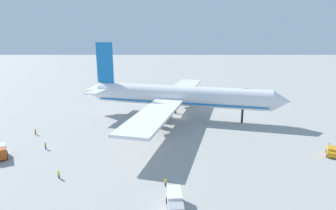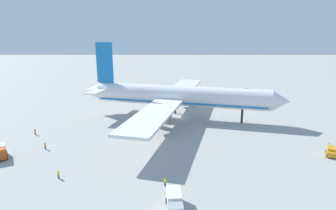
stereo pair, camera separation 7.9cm
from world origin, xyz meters
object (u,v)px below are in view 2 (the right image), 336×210
Objects in this scene: baggage_cart_2 at (229,94)px; traffic_cone_2 at (173,189)px; airliner at (177,96)px; baggage_cart_1 at (235,89)px; traffic_cone_1 at (106,97)px; baggage_cart_0 at (247,88)px; ground_worker_1 at (36,132)px; ground_worker_4 at (59,174)px; traffic_cone_0 at (330,143)px; service_truck_0 at (175,202)px; ground_worker_3 at (165,182)px; service_truck_2 at (0,151)px; ground_worker_0 at (46,146)px; service_van at (332,151)px.

traffic_cone_2 is at bearing -108.45° from baggage_cart_2.
airliner is 20.98× the size of baggage_cart_1.
traffic_cone_2 is at bearing -69.21° from traffic_cone_1.
baggage_cart_0 is 5.95× the size of traffic_cone_1.
airliner is 22.63× the size of baggage_cart_2.
ground_worker_4 is (15.86, -24.48, -0.06)m from ground_worker_1.
baggage_cart_1 is 6.59× the size of traffic_cone_2.
airliner reaches higher than baggage_cart_0.
traffic_cone_0 is at bearing -30.92° from airliner.
service_truck_0 reaches higher than ground_worker_3.
service_truck_2 is 1.76× the size of baggage_cart_0.
baggage_cart_1 is at bearing 49.14° from ground_worker_0.
service_van reaches higher than baggage_cart_1.
airliner reaches higher than ground_worker_1.
service_van is 68.22m from ground_worker_0.
ground_worker_3 is at bearing -7.87° from ground_worker_4.
service_truck_2 is 3.51× the size of ground_worker_3.
ground_worker_1 is at bearing -101.37° from traffic_cone_1.
service_truck_2 is 3.53× the size of ground_worker_4.
service_van is 7.88m from traffic_cone_0.
traffic_cone_2 is at bearing -151.69° from traffic_cone_0.
baggage_cart_2 is 56.12m from traffic_cone_1.
traffic_cone_0 is (40.45, 27.82, -1.21)m from service_truck_0.
traffic_cone_1 is (-55.84, -5.59, -0.45)m from baggage_cart_2.
ground_worker_3 is at bearing -30.14° from ground_worker_0.
service_truck_2 is at bearing -174.05° from traffic_cone_0.
ground_worker_0 is (-32.97, -26.51, -6.62)m from airliner.
service_truck_0 is 12.24× the size of traffic_cone_1.
baggage_cart_0 is 0.97× the size of baggage_cart_2.
baggage_cart_2 reaches higher than traffic_cone_2.
service_truck_0 is at bearing -111.06° from baggage_cart_0.
ground_worker_0 is (-31.19, 24.47, -0.58)m from service_truck_0.
traffic_cone_2 is (38.17, -28.74, -0.61)m from ground_worker_1.
service_van is at bearing 29.39° from service_truck_0.
airliner reaches higher than traffic_cone_2.
service_van is 81.69m from baggage_cart_0.
service_truck_2 is 1.19× the size of service_van.
baggage_cart_0 is 103.22m from ground_worker_1.
traffic_cone_1 is at bearing 110.21° from ground_worker_3.
traffic_cone_2 is at bearing -44.77° from ground_worker_3.
service_truck_2 is 62.95m from traffic_cone_1.
baggage_cart_0 is (39.45, 102.45, -1.22)m from service_truck_0.
traffic_cone_1 is 80.93m from traffic_cone_2.
ground_worker_3 reaches higher than traffic_cone_1.
baggage_cart_1 is 6.59× the size of traffic_cone_1.
baggage_cart_2 is 91.49m from ground_worker_4.
ground_worker_4 is at bearing 169.19° from traffic_cone_2.
service_truck_0 is 42.39m from service_van.
ground_worker_3 is 21.13m from ground_worker_4.
ground_worker_3 is (37.72, -12.22, -0.77)m from service_truck_2.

